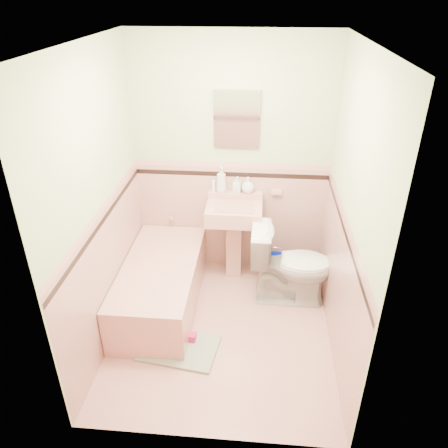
# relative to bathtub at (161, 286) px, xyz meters

# --- Properties ---
(floor) EXTENTS (2.20, 2.20, 0.00)m
(floor) POSITION_rel_bathtub_xyz_m (0.63, -0.33, -0.23)
(floor) COLOR #D4988B
(floor) RESTS_ON ground
(ceiling) EXTENTS (2.20, 2.20, 0.00)m
(ceiling) POSITION_rel_bathtub_xyz_m (0.63, -0.33, 2.27)
(ceiling) COLOR white
(ceiling) RESTS_ON ground
(wall_back) EXTENTS (2.50, 0.00, 2.50)m
(wall_back) POSITION_rel_bathtub_xyz_m (0.63, 0.77, 1.02)
(wall_back) COLOR beige
(wall_back) RESTS_ON ground
(wall_front) EXTENTS (2.50, 0.00, 2.50)m
(wall_front) POSITION_rel_bathtub_xyz_m (0.63, -1.43, 1.02)
(wall_front) COLOR beige
(wall_front) RESTS_ON ground
(wall_left) EXTENTS (0.00, 2.50, 2.50)m
(wall_left) POSITION_rel_bathtub_xyz_m (-0.37, -0.33, 1.02)
(wall_left) COLOR beige
(wall_left) RESTS_ON ground
(wall_right) EXTENTS (0.00, 2.50, 2.50)m
(wall_right) POSITION_rel_bathtub_xyz_m (1.63, -0.33, 1.02)
(wall_right) COLOR beige
(wall_right) RESTS_ON ground
(wainscot_back) EXTENTS (2.00, 0.00, 2.00)m
(wainscot_back) POSITION_rel_bathtub_xyz_m (0.63, 0.76, 0.38)
(wainscot_back) COLOR #D79D90
(wainscot_back) RESTS_ON ground
(wainscot_front) EXTENTS (2.00, 0.00, 2.00)m
(wainscot_front) POSITION_rel_bathtub_xyz_m (0.63, -1.42, 0.38)
(wainscot_front) COLOR #D79D90
(wainscot_front) RESTS_ON ground
(wainscot_left) EXTENTS (0.00, 2.20, 2.20)m
(wainscot_left) POSITION_rel_bathtub_xyz_m (-0.36, -0.33, 0.38)
(wainscot_left) COLOR #D79D90
(wainscot_left) RESTS_ON ground
(wainscot_right) EXTENTS (0.00, 2.20, 2.20)m
(wainscot_right) POSITION_rel_bathtub_xyz_m (1.62, -0.33, 0.38)
(wainscot_right) COLOR #D79D90
(wainscot_right) RESTS_ON ground
(accent_back) EXTENTS (2.00, 0.00, 2.00)m
(accent_back) POSITION_rel_bathtub_xyz_m (0.63, 0.75, 0.90)
(accent_back) COLOR black
(accent_back) RESTS_ON ground
(accent_front) EXTENTS (2.00, 0.00, 2.00)m
(accent_front) POSITION_rel_bathtub_xyz_m (0.63, -1.41, 0.90)
(accent_front) COLOR black
(accent_front) RESTS_ON ground
(accent_left) EXTENTS (0.00, 2.20, 2.20)m
(accent_left) POSITION_rel_bathtub_xyz_m (-0.35, -0.33, 0.89)
(accent_left) COLOR black
(accent_left) RESTS_ON ground
(accent_right) EXTENTS (0.00, 2.20, 2.20)m
(accent_right) POSITION_rel_bathtub_xyz_m (1.61, -0.33, 0.89)
(accent_right) COLOR black
(accent_right) RESTS_ON ground
(cap_back) EXTENTS (2.00, 0.00, 2.00)m
(cap_back) POSITION_rel_bathtub_xyz_m (0.63, 0.75, 0.99)
(cap_back) COLOR #D49189
(cap_back) RESTS_ON ground
(cap_front) EXTENTS (2.00, 0.00, 2.00)m
(cap_front) POSITION_rel_bathtub_xyz_m (0.63, -1.41, 0.99)
(cap_front) COLOR #D49189
(cap_front) RESTS_ON ground
(cap_left) EXTENTS (0.00, 2.20, 2.20)m
(cap_left) POSITION_rel_bathtub_xyz_m (-0.35, -0.33, 1.00)
(cap_left) COLOR #D49189
(cap_left) RESTS_ON ground
(cap_right) EXTENTS (0.00, 2.20, 2.20)m
(cap_right) POSITION_rel_bathtub_xyz_m (1.61, -0.33, 1.00)
(cap_right) COLOR #D49189
(cap_right) RESTS_ON ground
(bathtub) EXTENTS (0.70, 1.50, 0.45)m
(bathtub) POSITION_rel_bathtub_xyz_m (0.00, 0.00, 0.00)
(bathtub) COLOR tan
(bathtub) RESTS_ON floor
(tub_faucet) EXTENTS (0.04, 0.12, 0.04)m
(tub_faucet) POSITION_rel_bathtub_xyz_m (0.00, 0.72, 0.41)
(tub_faucet) COLOR silver
(tub_faucet) RESTS_ON wall_back
(sink) EXTENTS (0.56, 0.48, 0.88)m
(sink) POSITION_rel_bathtub_xyz_m (0.68, 0.53, 0.22)
(sink) COLOR tan
(sink) RESTS_ON floor
(sink_faucet) EXTENTS (0.02, 0.02, 0.10)m
(sink_faucet) POSITION_rel_bathtub_xyz_m (0.68, 0.67, 0.72)
(sink_faucet) COLOR silver
(sink_faucet) RESTS_ON sink
(medicine_cabinet) EXTENTS (0.44, 0.04, 0.55)m
(medicine_cabinet) POSITION_rel_bathtub_xyz_m (0.68, 0.74, 1.47)
(medicine_cabinet) COLOR white
(medicine_cabinet) RESTS_ON wall_back
(soap_dish) EXTENTS (0.11, 0.06, 0.04)m
(soap_dish) POSITION_rel_bathtub_xyz_m (1.10, 0.73, 0.72)
(soap_dish) COLOR tan
(soap_dish) RESTS_ON wall_back
(soap_bottle_left) EXTENTS (0.13, 0.13, 0.27)m
(soap_bottle_left) POSITION_rel_bathtub_xyz_m (0.53, 0.71, 0.85)
(soap_bottle_left) COLOR #B2B2B2
(soap_bottle_left) RESTS_ON sink
(soap_bottle_mid) EXTENTS (0.09, 0.09, 0.17)m
(soap_bottle_mid) POSITION_rel_bathtub_xyz_m (0.70, 0.71, 0.80)
(soap_bottle_mid) COLOR #B2B2B2
(soap_bottle_mid) RESTS_ON sink
(soap_bottle_right) EXTENTS (0.16, 0.16, 0.17)m
(soap_bottle_right) POSITION_rel_bathtub_xyz_m (0.81, 0.71, 0.80)
(soap_bottle_right) COLOR #B2B2B2
(soap_bottle_right) RESTS_ON sink
(tube) EXTENTS (0.04, 0.04, 0.12)m
(tube) POSITION_rel_bathtub_xyz_m (0.45, 0.71, 0.78)
(tube) COLOR white
(tube) RESTS_ON sink
(toilet) EXTENTS (0.81, 0.47, 0.82)m
(toilet) POSITION_rel_bathtub_xyz_m (1.27, 0.21, 0.19)
(toilet) COLOR white
(toilet) RESTS_ON floor
(bucket) EXTENTS (0.33, 0.33, 0.25)m
(bucket) POSITION_rel_bathtub_xyz_m (1.13, 0.56, -0.10)
(bucket) COLOR #0018B1
(bucket) RESTS_ON floor
(bath_mat) EXTENTS (0.73, 0.54, 0.03)m
(bath_mat) POSITION_rel_bathtub_xyz_m (0.27, -0.60, -0.21)
(bath_mat) COLOR gray
(bath_mat) RESTS_ON floor
(shoe) EXTENTS (0.16, 0.08, 0.06)m
(shoe) POSITION_rel_bathtub_xyz_m (0.33, -0.50, -0.17)
(shoe) COLOR #BF1E59
(shoe) RESTS_ON bath_mat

